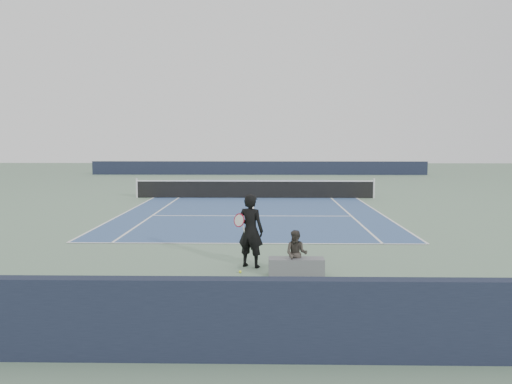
{
  "coord_description": "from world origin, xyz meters",
  "views": [
    {
      "loc": [
        0.56,
        -26.73,
        3.15
      ],
      "look_at": [
        0.2,
        -7.31,
        1.1
      ],
      "focal_mm": 35.0,
      "sensor_mm": 36.0,
      "label": 1
    }
  ],
  "objects_px": {
    "tennis_net": "(255,189)",
    "tennis_ball": "(240,272)",
    "tennis_player": "(251,231)",
    "spectator_bench": "(296,260)"
  },
  "relations": [
    {
      "from": "spectator_bench",
      "to": "tennis_player",
      "type": "bearing_deg",
      "value": 144.39
    },
    {
      "from": "tennis_net",
      "to": "tennis_player",
      "type": "xyz_separation_m",
      "value": [
        0.2,
        -14.62,
        0.41
      ]
    },
    {
      "from": "tennis_ball",
      "to": "tennis_player",
      "type": "bearing_deg",
      "value": 68.43
    },
    {
      "from": "spectator_bench",
      "to": "tennis_ball",
      "type": "bearing_deg",
      "value": 171.57
    },
    {
      "from": "tennis_net",
      "to": "tennis_ball",
      "type": "relative_size",
      "value": 195.13
    },
    {
      "from": "tennis_player",
      "to": "spectator_bench",
      "type": "distance_m",
      "value": 1.44
    },
    {
      "from": "tennis_net",
      "to": "tennis_player",
      "type": "distance_m",
      "value": 14.62
    },
    {
      "from": "tennis_net",
      "to": "spectator_bench",
      "type": "distance_m",
      "value": 15.45
    },
    {
      "from": "tennis_net",
      "to": "tennis_ball",
      "type": "xyz_separation_m",
      "value": [
        -0.03,
        -15.2,
        -0.47
      ]
    },
    {
      "from": "tennis_ball",
      "to": "spectator_bench",
      "type": "relative_size",
      "value": 0.05
    }
  ]
}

